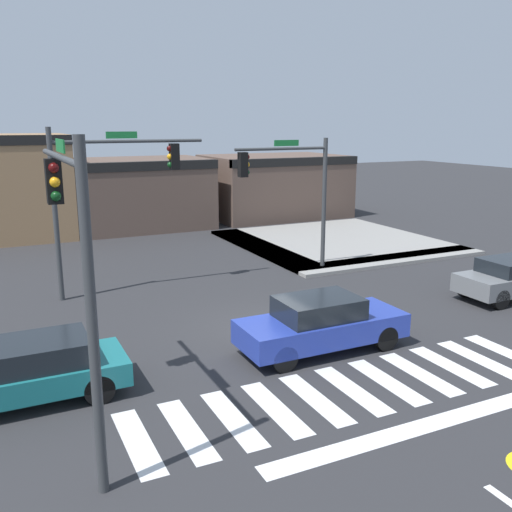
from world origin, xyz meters
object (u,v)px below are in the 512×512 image
at_px(traffic_signal_southwest, 71,237).
at_px(car_blue, 321,324).
at_px(car_gray, 512,278).
at_px(traffic_signal_northeast, 291,182).
at_px(traffic_signal_northwest, 109,181).
at_px(car_teal, 25,372).

bearing_deg(traffic_signal_southwest, car_blue, -74.18).
distance_m(car_blue, car_gray, 8.84).
bearing_deg(car_gray, traffic_signal_northeast, -49.26).
xyz_separation_m(traffic_signal_northwest, car_blue, (3.97, -7.87, -3.37)).
height_order(car_teal, car_gray, car_gray).
height_order(traffic_signal_northeast, car_blue, traffic_signal_northeast).
bearing_deg(car_gray, car_blue, 7.34).
xyz_separation_m(traffic_signal_southwest, car_gray, (15.38, 3.00, -3.37)).
xyz_separation_m(traffic_signal_southwest, car_teal, (-0.95, 2.23, -3.41)).
bearing_deg(traffic_signal_northwest, car_blue, -63.23).
height_order(car_blue, car_teal, car_blue).
distance_m(traffic_signal_southwest, traffic_signal_northwest, 10.10).
height_order(traffic_signal_northwest, car_gray, traffic_signal_northwest).
bearing_deg(traffic_signal_northeast, traffic_signal_southwest, 43.88).
height_order(traffic_signal_northeast, traffic_signal_southwest, traffic_signal_southwest).
height_order(traffic_signal_northeast, car_teal, traffic_signal_northeast).
bearing_deg(car_teal, traffic_signal_northwest, -115.56).
distance_m(traffic_signal_northwest, car_gray, 14.80).
distance_m(traffic_signal_northeast, traffic_signal_northwest, 7.19).
distance_m(traffic_signal_northwest, car_teal, 9.01).
xyz_separation_m(traffic_signal_northeast, car_teal, (-10.78, -7.22, -3.11)).
distance_m(traffic_signal_southwest, car_blue, 7.65).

